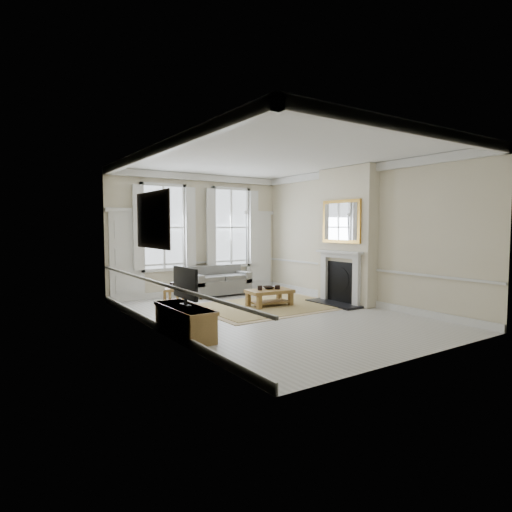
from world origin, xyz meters
TOP-DOWN VIEW (x-y plane):
  - floor at (0.00, 0.00)m, footprint 7.20×7.20m
  - ceiling at (0.00, 0.00)m, footprint 7.20×7.20m
  - back_wall at (0.00, 3.60)m, footprint 5.20×0.00m
  - left_wall at (-2.60, 0.00)m, footprint 0.00×7.20m
  - right_wall at (2.60, 0.00)m, footprint 0.00×7.20m
  - window_left at (-1.05, 3.55)m, footprint 1.26×0.20m
  - window_right at (1.05, 3.55)m, footprint 1.26×0.20m
  - door_left at (-2.05, 3.56)m, footprint 0.90×0.08m
  - door_right at (2.05, 3.56)m, footprint 0.90×0.08m
  - painting at (-2.56, 0.30)m, footprint 0.05×1.66m
  - chimney_breast at (2.43, 0.20)m, footprint 0.35×1.70m
  - hearth at (2.00, 0.20)m, footprint 0.55×1.50m
  - fireplace at (2.20, 0.20)m, footprint 0.21×1.45m
  - mirror at (2.21, 0.20)m, footprint 0.06×1.26m
  - sofa at (0.36, 3.11)m, footprint 1.69×0.82m
  - side_table at (-1.49, 1.89)m, footprint 0.53×0.53m
  - rug at (0.57, 0.91)m, footprint 3.50×2.60m
  - coffee_table at (0.57, 0.91)m, footprint 1.15×0.75m
  - ceramic_pot_a at (0.32, 0.96)m, footprint 0.11×0.11m
  - ceramic_pot_b at (0.77, 0.86)m, footprint 0.13×0.13m
  - bowl at (0.62, 1.01)m, footprint 0.30×0.30m
  - tv_stand at (-2.34, -0.58)m, footprint 0.49×1.52m
  - tv at (-2.32, -0.58)m, footprint 0.08×0.90m

SIDE VIEW (x-z plane):
  - floor at x=0.00m, z-range 0.00..0.00m
  - rug at x=0.57m, z-range 0.00..0.02m
  - hearth at x=2.00m, z-range 0.00..0.05m
  - tv_stand at x=-2.34m, z-range 0.00..0.54m
  - coffee_table at x=0.57m, z-range 0.12..0.53m
  - sofa at x=0.36m, z-range -0.06..0.76m
  - side_table at x=-1.49m, z-range 0.14..0.63m
  - bowl at x=0.62m, z-range 0.41..0.47m
  - ceramic_pot_b at x=0.77m, z-range 0.41..0.50m
  - ceramic_pot_a at x=0.32m, z-range 0.41..0.52m
  - fireplace at x=2.20m, z-range 0.07..1.40m
  - tv at x=-2.32m, z-range 0.60..1.28m
  - door_left at x=-2.05m, z-range 0.00..2.30m
  - door_right at x=2.05m, z-range 0.00..2.30m
  - back_wall at x=0.00m, z-range -0.90..4.30m
  - left_wall at x=-2.60m, z-range -1.90..5.30m
  - right_wall at x=2.60m, z-range -1.90..5.30m
  - chimney_breast at x=2.43m, z-range 0.01..3.39m
  - window_left at x=-1.05m, z-range 0.80..3.00m
  - window_right at x=1.05m, z-range 0.80..3.00m
  - painting at x=-2.56m, z-range 1.52..2.58m
  - mirror at x=2.21m, z-range 1.52..2.58m
  - ceiling at x=0.00m, z-range 3.40..3.40m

